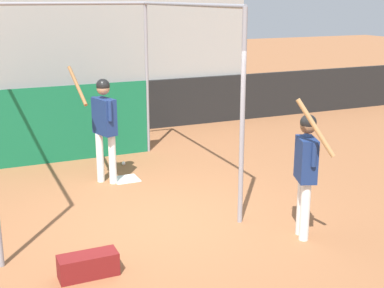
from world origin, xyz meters
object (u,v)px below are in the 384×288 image
Objects in this scene: equipment_bag at (88,265)px; baseball at (124,163)px; player_waiting at (306,165)px; player_batter at (104,120)px.

equipment_bag reaches higher than baseball.
player_waiting is 4.45m from baseball.
player_waiting is 2.85× the size of equipment_bag.
equipment_bag is 9.46× the size of baseball.
baseball is at bearing -50.90° from player_batter.
player_batter is 1.02× the size of player_waiting.
equipment_bag is at bearing -71.83° from player_waiting.
baseball is (-1.32, 4.13, -1.00)m from player_waiting.
baseball is (1.63, 4.00, -0.10)m from equipment_bag.
player_batter reaches higher than baseball.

